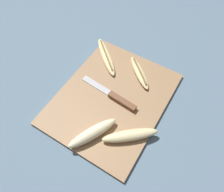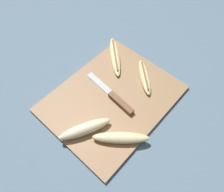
# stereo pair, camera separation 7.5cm
# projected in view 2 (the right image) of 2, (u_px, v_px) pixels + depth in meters

# --- Properties ---
(ground_plane) EXTENTS (4.00, 4.00, 0.00)m
(ground_plane) POSITION_uv_depth(u_px,v_px,m) (112.00, 99.00, 0.77)
(ground_plane) COLOR slate
(cutting_board) EXTENTS (0.44, 0.35, 0.01)m
(cutting_board) POSITION_uv_depth(u_px,v_px,m) (112.00, 98.00, 0.76)
(cutting_board) COLOR #997551
(cutting_board) RESTS_ON ground_plane
(knife) EXTENTS (0.04, 0.23, 0.02)m
(knife) POSITION_uv_depth(u_px,v_px,m) (118.00, 99.00, 0.75)
(knife) COLOR brown
(knife) RESTS_ON cutting_board
(banana_bright_far) EXTENTS (0.17, 0.11, 0.04)m
(banana_bright_far) POSITION_uv_depth(u_px,v_px,m) (85.00, 129.00, 0.67)
(banana_bright_far) COLOR beige
(banana_bright_far) RESTS_ON cutting_board
(banana_ripe_center) EXTENTS (0.16, 0.17, 0.02)m
(banana_ripe_center) POSITION_uv_depth(u_px,v_px,m) (115.00, 56.00, 0.85)
(banana_ripe_center) COLOR beige
(banana_ripe_center) RESTS_ON cutting_board
(banana_mellow_near) EXTENTS (0.13, 0.14, 0.02)m
(banana_mellow_near) POSITION_uv_depth(u_px,v_px,m) (145.00, 77.00, 0.79)
(banana_mellow_near) COLOR beige
(banana_mellow_near) RESTS_ON cutting_board
(banana_soft_right) EXTENTS (0.14, 0.16, 0.03)m
(banana_soft_right) POSITION_uv_depth(u_px,v_px,m) (121.00, 138.00, 0.66)
(banana_soft_right) COLOR beige
(banana_soft_right) RESTS_ON cutting_board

